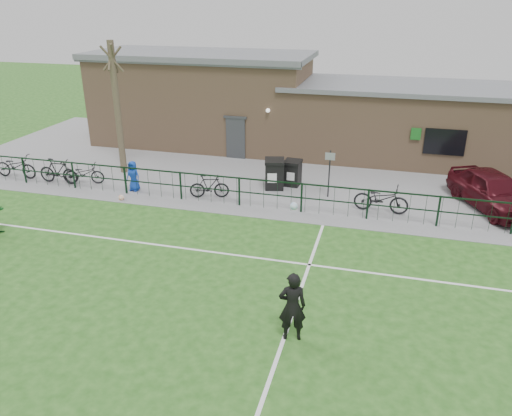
% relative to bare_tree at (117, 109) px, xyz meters
% --- Properties ---
extents(ground, '(90.00, 90.00, 0.00)m').
position_rel_bare_tree_xyz_m(ground, '(8.00, -10.50, -3.00)').
color(ground, '#225218').
rests_on(ground, ground).
extents(paving_strip, '(34.00, 13.00, 0.02)m').
position_rel_bare_tree_xyz_m(paving_strip, '(8.00, 3.00, -2.99)').
color(paving_strip, slate).
rests_on(paving_strip, ground).
extents(pitch_line_touch, '(28.00, 0.10, 0.01)m').
position_rel_bare_tree_xyz_m(pitch_line_touch, '(8.00, -2.70, -3.00)').
color(pitch_line_touch, white).
rests_on(pitch_line_touch, ground).
extents(pitch_line_mid, '(28.00, 0.10, 0.01)m').
position_rel_bare_tree_xyz_m(pitch_line_mid, '(8.00, -6.50, -3.00)').
color(pitch_line_mid, white).
rests_on(pitch_line_mid, ground).
extents(pitch_line_perp, '(0.10, 16.00, 0.01)m').
position_rel_bare_tree_xyz_m(pitch_line_perp, '(10.00, -10.50, -3.00)').
color(pitch_line_perp, white).
rests_on(pitch_line_perp, ground).
extents(perimeter_fence, '(28.00, 0.10, 1.20)m').
position_rel_bare_tree_xyz_m(perimeter_fence, '(8.00, -2.50, -2.40)').
color(perimeter_fence, black).
rests_on(perimeter_fence, ground).
extents(bare_tree, '(0.30, 0.30, 6.00)m').
position_rel_bare_tree_xyz_m(bare_tree, '(0.00, 0.00, 0.00)').
color(bare_tree, '#493D2C').
rests_on(bare_tree, ground).
extents(wheelie_bin_left, '(0.73, 0.82, 1.03)m').
position_rel_bare_tree_xyz_m(wheelie_bin_left, '(8.08, 0.36, -2.46)').
color(wheelie_bin_left, black).
rests_on(wheelie_bin_left, paving_strip).
extents(wheelie_bin_right, '(0.97, 1.05, 1.19)m').
position_rel_bare_tree_xyz_m(wheelie_bin_right, '(7.40, -0.20, -2.38)').
color(wheelie_bin_right, black).
rests_on(wheelie_bin_right, paving_strip).
extents(sign_post, '(0.07, 0.07, 2.00)m').
position_rel_bare_tree_xyz_m(sign_post, '(9.80, -0.66, -1.98)').
color(sign_post, black).
rests_on(sign_post, paving_strip).
extents(car_maroon, '(3.44, 4.71, 1.49)m').
position_rel_bare_tree_xyz_m(car_maroon, '(16.12, -0.18, -2.24)').
color(car_maroon, '#3F0B12').
rests_on(car_maroon, paving_strip).
extents(bicycle_a, '(2.06, 0.74, 1.08)m').
position_rel_bare_tree_xyz_m(bicycle_a, '(-4.35, -2.00, -2.44)').
color(bicycle_a, black).
rests_on(bicycle_a, paving_strip).
extents(bicycle_b, '(1.88, 0.54, 1.13)m').
position_rel_bare_tree_xyz_m(bicycle_b, '(-2.01, -2.16, -2.41)').
color(bicycle_b, black).
rests_on(bicycle_b, paving_strip).
extents(bicycle_c, '(1.85, 1.03, 0.92)m').
position_rel_bare_tree_xyz_m(bicycle_c, '(-0.88, -1.89, -2.52)').
color(bicycle_c, black).
rests_on(bicycle_c, paving_strip).
extents(bicycle_d, '(1.70, 0.88, 0.98)m').
position_rel_bare_tree_xyz_m(bicycle_d, '(5.07, -2.03, -2.49)').
color(bicycle_d, black).
rests_on(bicycle_d, paving_strip).
extents(bicycle_e, '(2.12, 0.88, 1.09)m').
position_rel_bare_tree_xyz_m(bicycle_e, '(11.96, -1.70, -2.44)').
color(bicycle_e, black).
rests_on(bicycle_e, paving_strip).
extents(spectator_child, '(0.69, 0.50, 1.31)m').
position_rel_bare_tree_xyz_m(spectator_child, '(1.65, -2.10, -2.33)').
color(spectator_child, '#123BAE').
rests_on(spectator_child, paving_strip).
extents(goalkeeper_kick, '(1.02, 3.09, 2.48)m').
position_rel_bare_tree_xyz_m(goalkeeper_kick, '(10.16, -10.14, -2.06)').
color(goalkeeper_kick, black).
rests_on(goalkeeper_kick, ground).
extents(ball_ground, '(0.24, 0.24, 0.24)m').
position_rel_bare_tree_xyz_m(ball_ground, '(1.65, -3.23, -2.88)').
color(ball_ground, white).
rests_on(ball_ground, ground).
extents(clubhouse, '(24.25, 5.40, 4.96)m').
position_rel_bare_tree_xyz_m(clubhouse, '(7.12, 6.00, -0.78)').
color(clubhouse, '#A27C5B').
rests_on(clubhouse, ground).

